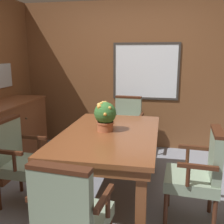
# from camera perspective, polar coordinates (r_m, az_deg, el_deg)

# --- Properties ---
(ground_plane) EXTENTS (14.00, 14.00, 0.00)m
(ground_plane) POSITION_cam_1_polar(r_m,az_deg,el_deg) (3.10, -1.53, -18.53)
(ground_plane) COLOR gray
(wall_back) EXTENTS (7.20, 0.08, 2.45)m
(wall_back) POSITION_cam_1_polar(r_m,az_deg,el_deg) (4.51, 3.62, 7.78)
(wall_back) COLOR brown
(wall_back) RESTS_ON ground_plane
(dining_table) EXTENTS (1.06, 1.70, 0.74)m
(dining_table) POSITION_cam_1_polar(r_m,az_deg,el_deg) (2.96, -0.56, -6.21)
(dining_table) COLOR brown
(dining_table) RESTS_ON ground_plane
(chair_head_near) EXTENTS (0.54, 0.53, 0.94)m
(chair_head_near) POSITION_cam_1_polar(r_m,az_deg,el_deg) (1.95, -9.07, -21.28)
(chair_head_near) COLOR #472314
(chair_head_near) RESTS_ON ground_plane
(chair_head_far) EXTENTS (0.53, 0.52, 0.94)m
(chair_head_far) POSITION_cam_1_polar(r_m,az_deg,el_deg) (4.16, 3.19, -2.47)
(chair_head_far) COLOR #472314
(chair_head_far) RESTS_ON ground_plane
(chair_right_near) EXTENTS (0.52, 0.53, 0.94)m
(chair_right_near) POSITION_cam_1_polar(r_m,az_deg,el_deg) (2.64, 18.48, -12.21)
(chair_right_near) COLOR #472314
(chair_right_near) RESTS_ON ground_plane
(chair_left_near) EXTENTS (0.51, 0.52, 0.94)m
(chair_left_near) POSITION_cam_1_polar(r_m,az_deg,el_deg) (3.00, -19.59, -9.24)
(chair_left_near) COLOR #472314
(chair_left_near) RESTS_ON ground_plane
(potted_plant) EXTENTS (0.25, 0.26, 0.34)m
(potted_plant) POSITION_cam_1_polar(r_m,az_deg,el_deg) (2.95, -1.52, -0.75)
(potted_plant) COLOR #B2603D
(potted_plant) RESTS_ON dining_table
(sideboard_cabinet) EXTENTS (0.55, 1.32, 0.94)m
(sideboard_cabinet) POSITION_cam_1_polar(r_m,az_deg,el_deg) (4.06, -21.21, -4.50)
(sideboard_cabinet) COLOR brown
(sideboard_cabinet) RESTS_ON ground_plane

